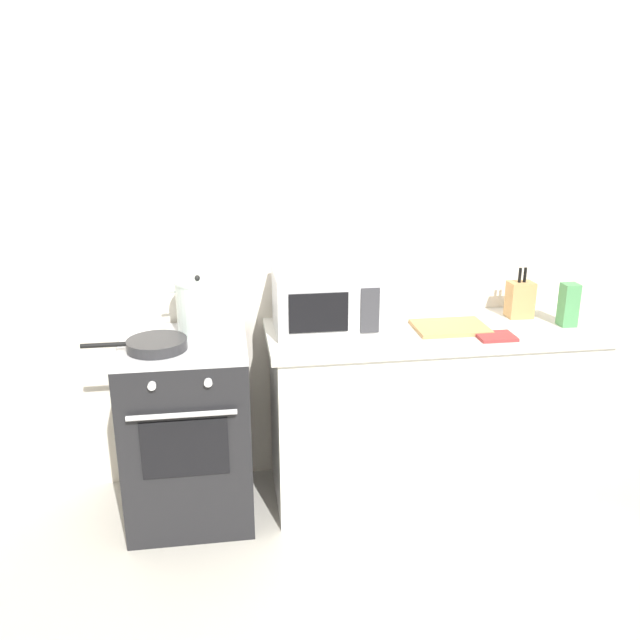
{
  "coord_description": "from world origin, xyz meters",
  "views": [
    {
      "loc": [
        -0.13,
        -2.39,
        2.0
      ],
      "look_at": [
        0.31,
        0.6,
        1.0
      ],
      "focal_mm": 36.81,
      "sensor_mm": 36.0,
      "label": 1
    }
  ],
  "objects_px": {
    "stove": "(189,429)",
    "stock_pot": "(199,307)",
    "knife_block": "(520,299)",
    "microwave": "(325,301)",
    "cutting_board": "(450,327)",
    "oven_mitt": "(496,336)",
    "pasta_box": "(569,305)",
    "frying_pan": "(156,344)"
  },
  "relations": [
    {
      "from": "stove",
      "to": "stock_pot",
      "type": "height_order",
      "value": "stock_pot"
    },
    {
      "from": "knife_block",
      "to": "microwave",
      "type": "bearing_deg",
      "value": -176.62
    },
    {
      "from": "stove",
      "to": "microwave",
      "type": "height_order",
      "value": "microwave"
    },
    {
      "from": "stove",
      "to": "microwave",
      "type": "relative_size",
      "value": 1.84
    },
    {
      "from": "stove",
      "to": "microwave",
      "type": "bearing_deg",
      "value": 6.47
    },
    {
      "from": "cutting_board",
      "to": "oven_mitt",
      "type": "relative_size",
      "value": 2.0
    },
    {
      "from": "stove",
      "to": "stock_pot",
      "type": "xyz_separation_m",
      "value": [
        0.08,
        0.14,
        0.59
      ]
    },
    {
      "from": "stock_pot",
      "to": "microwave",
      "type": "relative_size",
      "value": 0.62
    },
    {
      "from": "knife_block",
      "to": "oven_mitt",
      "type": "distance_m",
      "value": 0.4
    },
    {
      "from": "stove",
      "to": "knife_block",
      "type": "height_order",
      "value": "knife_block"
    },
    {
      "from": "stove",
      "to": "pasta_box",
      "type": "height_order",
      "value": "pasta_box"
    },
    {
      "from": "stove",
      "to": "pasta_box",
      "type": "xyz_separation_m",
      "value": [
        1.93,
        -0.03,
        0.57
      ]
    },
    {
      "from": "oven_mitt",
      "to": "knife_block",
      "type": "bearing_deg",
      "value": 49.92
    },
    {
      "from": "stock_pot",
      "to": "cutting_board",
      "type": "xyz_separation_m",
      "value": [
        1.24,
        -0.14,
        -0.12
      ]
    },
    {
      "from": "frying_pan",
      "to": "oven_mitt",
      "type": "relative_size",
      "value": 2.65
    },
    {
      "from": "microwave",
      "to": "pasta_box",
      "type": "xyz_separation_m",
      "value": [
        1.23,
        -0.11,
        -0.04
      ]
    },
    {
      "from": "stock_pot",
      "to": "oven_mitt",
      "type": "xyz_separation_m",
      "value": [
        1.42,
        -0.3,
        -0.12
      ]
    },
    {
      "from": "stock_pot",
      "to": "frying_pan",
      "type": "bearing_deg",
      "value": -131.78
    },
    {
      "from": "frying_pan",
      "to": "microwave",
      "type": "distance_m",
      "value": 0.84
    },
    {
      "from": "pasta_box",
      "to": "oven_mitt",
      "type": "bearing_deg",
      "value": -163.29
    },
    {
      "from": "microwave",
      "to": "pasta_box",
      "type": "distance_m",
      "value": 1.24
    },
    {
      "from": "frying_pan",
      "to": "oven_mitt",
      "type": "height_order",
      "value": "frying_pan"
    },
    {
      "from": "stock_pot",
      "to": "cutting_board",
      "type": "bearing_deg",
      "value": -6.39
    },
    {
      "from": "stove",
      "to": "cutting_board",
      "type": "height_order",
      "value": "cutting_board"
    },
    {
      "from": "frying_pan",
      "to": "pasta_box",
      "type": "height_order",
      "value": "pasta_box"
    },
    {
      "from": "knife_block",
      "to": "stove",
      "type": "bearing_deg",
      "value": -175.39
    },
    {
      "from": "stove",
      "to": "frying_pan",
      "type": "height_order",
      "value": "frying_pan"
    },
    {
      "from": "pasta_box",
      "to": "oven_mitt",
      "type": "xyz_separation_m",
      "value": [
        -0.43,
        -0.13,
        -0.1
      ]
    },
    {
      "from": "stove",
      "to": "knife_block",
      "type": "distance_m",
      "value": 1.84
    },
    {
      "from": "pasta_box",
      "to": "oven_mitt",
      "type": "height_order",
      "value": "pasta_box"
    },
    {
      "from": "stock_pot",
      "to": "oven_mitt",
      "type": "relative_size",
      "value": 1.72
    },
    {
      "from": "stove",
      "to": "oven_mitt",
      "type": "bearing_deg",
      "value": -6.06
    },
    {
      "from": "pasta_box",
      "to": "stock_pot",
      "type": "bearing_deg",
      "value": 174.77
    },
    {
      "from": "knife_block",
      "to": "pasta_box",
      "type": "height_order",
      "value": "knife_block"
    },
    {
      "from": "stock_pot",
      "to": "oven_mitt",
      "type": "bearing_deg",
      "value": -11.93
    },
    {
      "from": "stove",
      "to": "frying_pan",
      "type": "distance_m",
      "value": 0.5
    },
    {
      "from": "cutting_board",
      "to": "pasta_box",
      "type": "xyz_separation_m",
      "value": [
        0.61,
        -0.03,
        0.1
      ]
    },
    {
      "from": "microwave",
      "to": "knife_block",
      "type": "xyz_separation_m",
      "value": [
        1.05,
        0.06,
        -0.05
      ]
    },
    {
      "from": "stove",
      "to": "cutting_board",
      "type": "distance_m",
      "value": 1.4
    },
    {
      "from": "stove",
      "to": "stock_pot",
      "type": "relative_size",
      "value": 2.98
    },
    {
      "from": "stove",
      "to": "knife_block",
      "type": "xyz_separation_m",
      "value": [
        1.75,
        0.14,
        0.56
      ]
    },
    {
      "from": "cutting_board",
      "to": "knife_block",
      "type": "distance_m",
      "value": 0.46
    }
  ]
}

